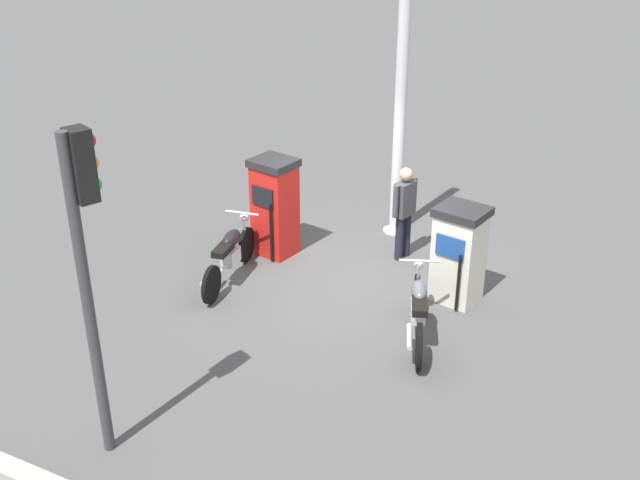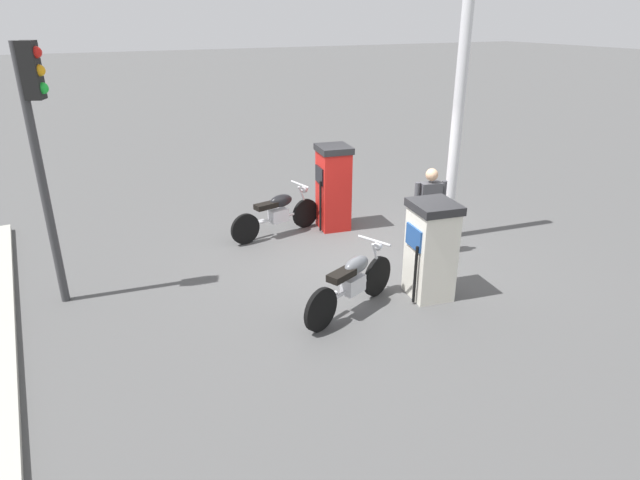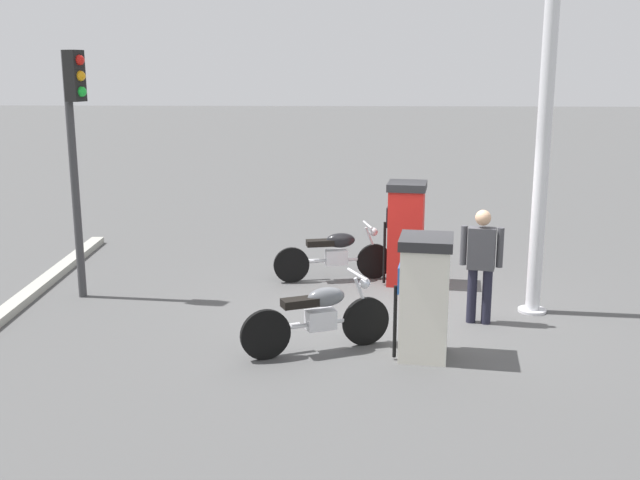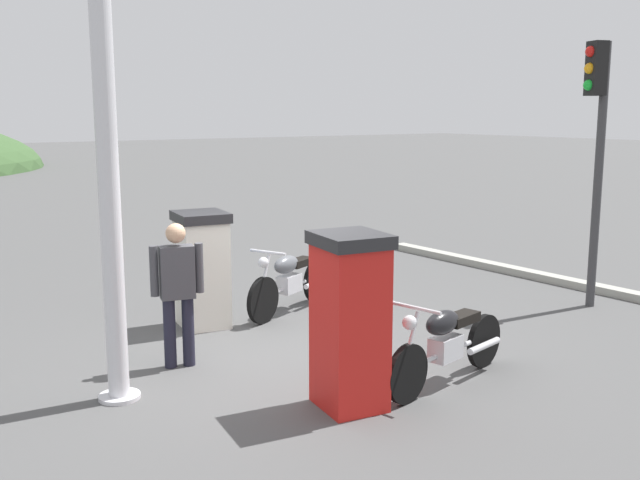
{
  "view_description": "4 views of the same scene",
  "coord_description": "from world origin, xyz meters",
  "px_view_note": "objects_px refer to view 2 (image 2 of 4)",
  "views": [
    {
      "loc": [
        9.4,
        4.61,
        5.78
      ],
      "look_at": [
        0.8,
        -0.18,
        0.98
      ],
      "focal_mm": 42.67,
      "sensor_mm": 36.0,
      "label": 1
    },
    {
      "loc": [
        4.49,
        7.5,
        3.98
      ],
      "look_at": [
        1.14,
        0.56,
        0.76
      ],
      "focal_mm": 30.63,
      "sensor_mm": 36.0,
      "label": 2
    },
    {
      "loc": [
        0.71,
        10.16,
        3.41
      ],
      "look_at": [
        1.15,
        -0.55,
        0.94
      ],
      "focal_mm": 41.99,
      "sensor_mm": 36.0,
      "label": 3
    },
    {
      "loc": [
        -4.07,
        -6.78,
        2.74
      ],
      "look_at": [
        0.94,
        0.56,
        1.16
      ],
      "focal_mm": 40.93,
      "sensor_mm": 36.0,
      "label": 4
    }
  ],
  "objects_px": {
    "attendant_person": "(429,207)",
    "canopy_support_pole": "(456,128)",
    "fuel_pump_near": "(333,187)",
    "roadside_traffic_light": "(38,133)",
    "motorcycle_near_pump": "(278,212)",
    "fuel_pump_far": "(431,250)",
    "motorcycle_far_pump": "(352,282)"
  },
  "relations": [
    {
      "from": "roadside_traffic_light",
      "to": "motorcycle_far_pump",
      "type": "bearing_deg",
      "value": 150.04
    },
    {
      "from": "attendant_person",
      "to": "canopy_support_pole",
      "type": "height_order",
      "value": "canopy_support_pole"
    },
    {
      "from": "attendant_person",
      "to": "roadside_traffic_light",
      "type": "xyz_separation_m",
      "value": [
        5.78,
        -0.95,
        1.61
      ]
    },
    {
      "from": "motorcycle_far_pump",
      "to": "attendant_person",
      "type": "relative_size",
      "value": 1.14
    },
    {
      "from": "attendant_person",
      "to": "roadside_traffic_light",
      "type": "bearing_deg",
      "value": -9.32
    },
    {
      "from": "motorcycle_near_pump",
      "to": "motorcycle_far_pump",
      "type": "bearing_deg",
      "value": 87.66
    },
    {
      "from": "fuel_pump_far",
      "to": "motorcycle_far_pump",
      "type": "bearing_deg",
      "value": -4.27
    },
    {
      "from": "fuel_pump_far",
      "to": "motorcycle_far_pump",
      "type": "xyz_separation_m",
      "value": [
        1.26,
        -0.09,
        -0.29
      ]
    },
    {
      "from": "motorcycle_far_pump",
      "to": "fuel_pump_far",
      "type": "bearing_deg",
      "value": 175.73
    },
    {
      "from": "fuel_pump_far",
      "to": "canopy_support_pole",
      "type": "xyz_separation_m",
      "value": [
        -1.73,
        -1.76,
        1.33
      ]
    },
    {
      "from": "fuel_pump_far",
      "to": "attendant_person",
      "type": "height_order",
      "value": "attendant_person"
    },
    {
      "from": "roadside_traffic_light",
      "to": "fuel_pump_near",
      "type": "bearing_deg",
      "value": -168.83
    },
    {
      "from": "motorcycle_far_pump",
      "to": "attendant_person",
      "type": "distance_m",
      "value": 2.46
    },
    {
      "from": "motorcycle_far_pump",
      "to": "attendant_person",
      "type": "bearing_deg",
      "value": -151.7
    },
    {
      "from": "motorcycle_near_pump",
      "to": "motorcycle_far_pump",
      "type": "height_order",
      "value": "motorcycle_far_pump"
    },
    {
      "from": "motorcycle_far_pump",
      "to": "roadside_traffic_light",
      "type": "xyz_separation_m",
      "value": [
        3.64,
        -2.1,
        2.04
      ]
    },
    {
      "from": "attendant_person",
      "to": "canopy_support_pole",
      "type": "bearing_deg",
      "value": -148.91
    },
    {
      "from": "fuel_pump_near",
      "to": "fuel_pump_far",
      "type": "distance_m",
      "value": 3.16
    },
    {
      "from": "motorcycle_near_pump",
      "to": "attendant_person",
      "type": "relative_size",
      "value": 1.23
    },
    {
      "from": "attendant_person",
      "to": "canopy_support_pole",
      "type": "distance_m",
      "value": 1.55
    },
    {
      "from": "fuel_pump_near",
      "to": "roadside_traffic_light",
      "type": "relative_size",
      "value": 0.45
    },
    {
      "from": "attendant_person",
      "to": "canopy_support_pole",
      "type": "xyz_separation_m",
      "value": [
        -0.86,
        -0.52,
        1.19
      ]
    },
    {
      "from": "fuel_pump_near",
      "to": "canopy_support_pole",
      "type": "distance_m",
      "value": 2.55
    },
    {
      "from": "attendant_person",
      "to": "fuel_pump_near",
      "type": "bearing_deg",
      "value": -65.49
    },
    {
      "from": "fuel_pump_near",
      "to": "motorcycle_near_pump",
      "type": "distance_m",
      "value": 1.2
    },
    {
      "from": "motorcycle_near_pump",
      "to": "attendant_person",
      "type": "xyz_separation_m",
      "value": [
        -2.01,
        2.03,
        0.44
      ]
    },
    {
      "from": "motorcycle_far_pump",
      "to": "canopy_support_pole",
      "type": "xyz_separation_m",
      "value": [
        -2.99,
        -1.67,
        1.62
      ]
    },
    {
      "from": "fuel_pump_far",
      "to": "attendant_person",
      "type": "bearing_deg",
      "value": -125.09
    },
    {
      "from": "fuel_pump_near",
      "to": "motorcycle_near_pump",
      "type": "bearing_deg",
      "value": -5.87
    },
    {
      "from": "motorcycle_near_pump",
      "to": "canopy_support_pole",
      "type": "xyz_separation_m",
      "value": [
        -2.86,
        1.52,
        1.63
      ]
    },
    {
      "from": "fuel_pump_far",
      "to": "motorcycle_near_pump",
      "type": "bearing_deg",
      "value": -70.95
    },
    {
      "from": "fuel_pump_far",
      "to": "canopy_support_pole",
      "type": "distance_m",
      "value": 2.8
    }
  ]
}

